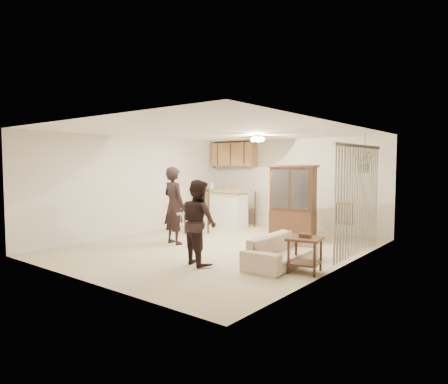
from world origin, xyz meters
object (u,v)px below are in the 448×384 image
Objects in this scene: adult at (174,204)px; side_table at (305,254)px; chair_bar at (197,221)px; chair_hutch_left at (248,216)px; child at (199,227)px; sofa at (282,244)px; china_hutch at (293,203)px; chair_hutch_right at (344,229)px.

adult is 2.74× the size of side_table.
chair_bar is 1.94m from chair_hutch_left.
chair_bar is at bearing -28.84° from child.
chair_bar is at bearing 63.52° from sofa.
sofa reaches higher than side_table.
side_table is at bearing 11.27° from chair_hutch_left.
adult is at bearing -30.74° from chair_hutch_left.
chair_hutch_left is (-0.19, 3.23, -0.61)m from adult.
china_hutch is 2.72× the size of side_table.
sofa is 3.67m from chair_bar.
chair_bar is 3.70m from chair_hutch_right.
side_table is at bearing -140.34° from child.
china_hutch reaches higher than sofa.
chair_hutch_right is at bearing 36.64° from china_hutch.
chair_bar is at bearing 5.08° from chair_hutch_right.
chair_hutch_left is (-2.09, 1.18, -0.59)m from china_hutch.
chair_hutch_left is (-3.07, 3.35, -0.08)m from sofa.
sofa is at bearing 8.30° from chair_hutch_left.
chair_hutch_left is at bearing 135.45° from side_table.
sofa is 1.61× the size of chair_bar.
adult is at bearing 84.05° from sofa.
sofa is 2.44m from china_hutch.
adult is 3.50m from side_table.
chair_bar is (-0.50, 1.31, -0.57)m from adult.
adult reaches higher than china_hutch.
chair_hutch_right is (3.32, 1.63, -0.07)m from chair_bar.
chair_bar reaches higher than sofa.
adult reaches higher than chair_hutch_right.
side_table is at bearing -115.27° from sofa.
side_table is (1.76, 0.69, -0.37)m from child.
chair_hutch_right is at bearing 27.92° from chair_bar.
chair_bar reaches higher than chair_hutch_left.
china_hutch is (-0.98, 2.17, 0.51)m from sofa.
china_hutch reaches higher than side_table.
child is (-1.19, -0.91, 0.31)m from sofa.
chair_bar is 1.14× the size of chair_hutch_left.
chair_hutch_left is at bearing -48.04° from child.
china_hutch is at bearing -124.06° from adult.
chair_hutch_right is (2.82, 2.94, -0.64)m from adult.
china_hutch reaches higher than chair_bar.
sofa is at bearing -173.70° from adult.
china_hutch is 2.47m from chair_hutch_left.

